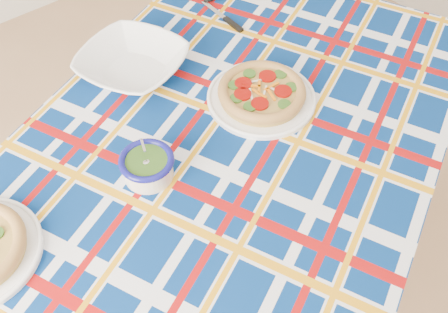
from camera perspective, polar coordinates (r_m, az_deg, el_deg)
floor at (r=1.88m, az=-2.31°, el=-14.91°), size 4.00×4.00×0.00m
dining_table at (r=1.33m, az=0.18°, el=-0.55°), size 1.85×1.54×0.74m
tablecloth at (r=1.31m, az=0.19°, el=0.12°), size 1.89×1.58×0.11m
main_focaccia_plate at (r=1.36m, az=4.34°, el=7.36°), size 0.41×0.41×0.06m
pesto_bowl at (r=1.19m, az=-8.77°, el=-0.95°), size 0.18×0.18×0.08m
serving_bowl at (r=1.46m, az=-10.39°, el=10.38°), size 0.38×0.38×0.07m
table_knife at (r=1.70m, az=-1.03°, el=16.35°), size 0.03×0.22×0.01m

